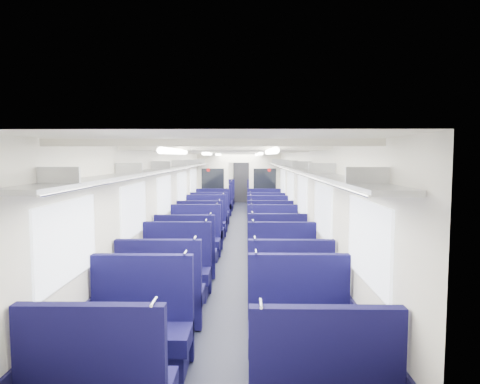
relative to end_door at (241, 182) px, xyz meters
The scene contains 39 objects.
floor 9.00m from the end_door, 90.00° to the right, with size 2.80×18.00×0.01m, color black.
ceiling 9.04m from the end_door, 90.00° to the right, with size 2.80×18.00×0.01m, color white.
wall_left 9.05m from the end_door, 98.90° to the right, with size 0.02×18.00×2.35m, color silver.
dado_left 9.07m from the end_door, 98.81° to the right, with size 0.03×17.90×0.70m, color #121037.
wall_right 9.05m from the end_door, 81.10° to the right, with size 0.02×18.00×2.35m, color silver.
dado_right 9.07m from the end_door, 81.19° to the right, with size 0.03×17.90×0.70m, color #121037.
wall_far 0.19m from the end_door, 90.00° to the left, with size 2.80×0.02×2.35m, color silver.
luggage_rack_left 9.07m from the end_door, 97.73° to the right, with size 0.36×17.40×0.18m.
luggage_rack_right 9.07m from the end_door, 82.27° to the right, with size 0.36×17.40×0.18m.
windows 9.41m from the end_door, 90.00° to the right, with size 2.78×15.60×0.75m.
ceiling_fittings 9.29m from the end_door, 90.00° to the right, with size 2.70×16.06×0.11m.
end_door is the anchor object (origin of this frame).
bulkhead 6.02m from the end_door, 90.00° to the right, with size 2.80×0.10×2.35m.
seat_2 16.08m from the end_door, 92.96° to the right, with size 1.08×0.60×1.20m.
seat_3 16.03m from the end_door, 87.03° to the right, with size 1.08×0.60×1.20m.
seat_4 14.98m from the end_door, 93.18° to the right, with size 1.08×0.60×1.20m.
seat_5 14.96m from the end_door, 86.82° to the right, with size 1.08×0.60×1.20m.
seat_6 13.84m from the end_door, 93.44° to the right, with size 1.08×0.60×1.20m.
seat_7 13.84m from the end_door, 86.56° to the right, with size 1.08×0.60×1.20m.
seat_8 12.76m from the end_door, 93.73° to the right, with size 1.08×0.60×1.20m.
seat_9 12.56m from the end_door, 86.21° to the right, with size 1.08×0.60×1.20m.
seat_10 11.42m from the end_door, 94.18° to the right, with size 1.08×0.60×1.20m.
seat_11 11.43m from the end_door, 85.83° to the right, with size 1.08×0.60×1.20m.
seat_12 10.36m from the end_door, 94.60° to the right, with size 1.08×0.60×1.20m.
seat_13 10.30m from the end_door, 85.37° to the right, with size 1.08×0.60×1.20m.
seat_14 9.11m from the end_door, 95.24° to the right, with size 1.08×0.60×1.20m.
seat_15 9.30m from the end_door, 84.87° to the right, with size 1.08×0.60×1.20m.
seat_16 8.02m from the end_door, 95.96° to the right, with size 1.08×0.60×1.20m.
seat_17 8.15m from the end_door, 84.14° to the right, with size 1.08×0.60×1.20m.
seat_18 6.95m from the end_door, 96.89° to the right, with size 1.08×0.60×1.20m.
seat_19 6.92m from the end_door, 83.09° to the right, with size 1.08×0.60×1.20m.
seat_20 4.82m from the end_door, 99.99° to the right, with size 1.08×0.60×1.20m.
seat_21 4.93m from the end_door, 80.23° to the right, with size 1.08×0.60×1.20m.
seat_22 3.74m from the end_door, 103.02° to the right, with size 1.08×0.60×1.20m.
seat_23 3.89m from the end_door, 77.52° to the right, with size 1.08×0.60×1.20m.
seat_24 2.69m from the end_door, 108.47° to the right, with size 1.08×0.60×1.20m.
seat_25 2.81m from the end_door, 72.38° to the right, with size 1.08×0.60×1.20m.
seat_26 1.62m from the end_door, 123.74° to the right, with size 1.08×0.60×1.20m.
seat_27 1.70m from the end_door, 58.37° to the right, with size 1.08×0.60×1.20m.
Camera 1 is at (0.28, -11.33, 2.20)m, focal length 31.68 mm.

